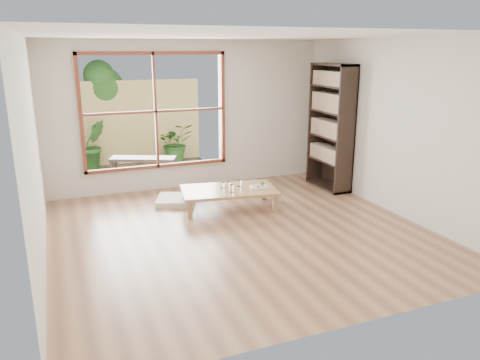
% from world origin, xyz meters
% --- Properties ---
extents(ground, '(5.00, 5.00, 0.00)m').
position_xyz_m(ground, '(0.00, 0.00, 0.00)').
color(ground, '#A47852').
rests_on(ground, ground).
extents(low_table, '(1.58, 1.05, 0.32)m').
position_xyz_m(low_table, '(0.20, 0.98, 0.28)').
color(low_table, '#9B6D4B').
rests_on(low_table, ground).
extents(floor_cushion, '(0.79, 0.79, 0.09)m').
position_xyz_m(floor_cushion, '(-0.50, 1.57, 0.04)').
color(floor_cushion, beige).
rests_on(floor_cushion, ground).
extents(bookshelf, '(0.35, 0.99, 2.20)m').
position_xyz_m(bookshelf, '(2.30, 1.42, 1.10)').
color(bookshelf, black).
rests_on(bookshelf, ground).
extents(glass_tall, '(0.07, 0.07, 0.12)m').
position_xyz_m(glass_tall, '(0.19, 0.80, 0.38)').
color(glass_tall, silver).
rests_on(glass_tall, low_table).
extents(glass_mid, '(0.07, 0.07, 0.10)m').
position_xyz_m(glass_mid, '(0.41, 1.04, 0.37)').
color(glass_mid, silver).
rests_on(glass_mid, low_table).
extents(glass_short, '(0.07, 0.07, 0.09)m').
position_xyz_m(glass_short, '(0.23, 1.07, 0.36)').
color(glass_short, silver).
rests_on(glass_short, low_table).
extents(glass_small, '(0.07, 0.07, 0.09)m').
position_xyz_m(glass_small, '(0.13, 1.07, 0.36)').
color(glass_small, silver).
rests_on(glass_small, low_table).
extents(food_tray, '(0.32, 0.26, 0.09)m').
position_xyz_m(food_tray, '(0.68, 0.87, 0.34)').
color(food_tray, white).
rests_on(food_tray, low_table).
extents(deck, '(2.80, 2.00, 0.05)m').
position_xyz_m(deck, '(-0.60, 3.56, 0.00)').
color(deck, '#342C25').
rests_on(deck, ground).
extents(garden_bench, '(1.28, 0.84, 0.39)m').
position_xyz_m(garden_bench, '(-0.72, 3.25, 0.36)').
color(garden_bench, black).
rests_on(garden_bench, deck).
extents(bamboo_fence, '(2.80, 0.06, 1.80)m').
position_xyz_m(bamboo_fence, '(-0.60, 4.56, 0.90)').
color(bamboo_fence, '#D7C36E').
rests_on(bamboo_fence, ground).
extents(shrub_right, '(0.78, 0.68, 0.84)m').
position_xyz_m(shrub_right, '(0.20, 4.31, 0.45)').
color(shrub_right, '#2E5E22').
rests_on(shrub_right, deck).
extents(shrub_left, '(0.67, 0.61, 1.02)m').
position_xyz_m(shrub_left, '(-1.55, 4.28, 0.53)').
color(shrub_left, '#2E5E22').
rests_on(shrub_left, deck).
extents(garden_tree, '(1.04, 0.85, 2.22)m').
position_xyz_m(garden_tree, '(-1.28, 4.86, 1.63)').
color(garden_tree, '#4C3D2D').
rests_on(garden_tree, ground).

